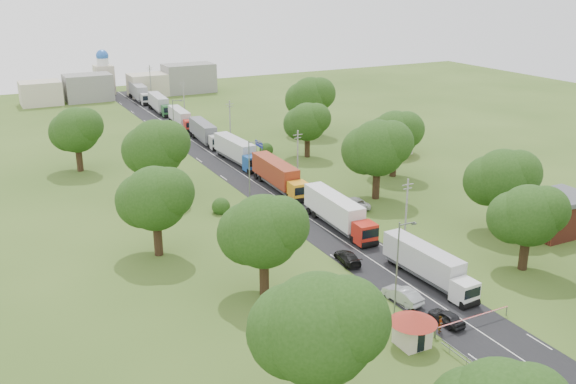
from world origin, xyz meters
TOP-DOWN VIEW (x-y plane):
  - ground at (0.00, 0.00)m, footprint 260.00×260.00m
  - road at (0.00, 20.00)m, footprint 8.00×200.00m
  - boom_barrier at (-1.36, -25.00)m, footprint 9.22×0.35m
  - guard_booth at (-7.20, -25.00)m, footprint 4.40×4.40m
  - info_sign at (5.20, 35.00)m, footprint 0.12×3.10m
  - pole_1 at (5.50, -7.00)m, footprint 1.60×0.24m
  - pole_2 at (5.50, 21.00)m, footprint 1.60×0.24m
  - pole_3 at (5.50, 49.00)m, footprint 1.60×0.24m
  - pole_4 at (5.50, 77.00)m, footprint 1.60×0.24m
  - pole_5 at (5.50, 105.00)m, footprint 1.60×0.24m
  - lamp_0 at (-5.35, -20.00)m, footprint 2.03×0.22m
  - lamp_1 at (-5.35, 15.00)m, footprint 2.03×0.22m
  - lamp_2 at (-5.35, 50.00)m, footprint 2.03×0.22m
  - tree_2 at (13.99, -17.86)m, footprint 8.00×8.00m
  - tree_3 at (19.99, -7.84)m, footprint 8.80×8.80m
  - tree_4 at (12.99, 10.17)m, footprint 9.60×9.60m
  - tree_5 at (21.99, 18.16)m, footprint 8.80×8.80m
  - tree_6 at (14.99, 35.14)m, footprint 8.00×8.00m
  - tree_7 at (23.99, 50.17)m, footprint 9.60×9.60m
  - tree_9 at (-20.01, -29.83)m, footprint 9.60×9.60m
  - tree_10 at (-15.01, -9.84)m, footprint 8.80×8.80m
  - tree_11 at (-22.01, 5.16)m, footprint 8.80×8.80m
  - tree_12 at (-16.01, 25.17)m, footprint 9.60×9.60m
  - tree_13 at (-24.01, 45.16)m, footprint 8.80×8.80m
  - house_brick at (26.00, -12.00)m, footprint 8.60×6.60m
  - house_cream at (30.00, 30.00)m, footprint 10.08×10.08m
  - distant_town at (0.68, 110.00)m, footprint 52.00×8.00m
  - church at (-4.00, 118.00)m, footprint 5.00×5.00m
  - truck_0 at (2.29, -15.41)m, footprint 2.84×13.74m
  - truck_1 at (1.72, 2.61)m, footprint 3.05×15.23m
  - truck_2 at (1.97, 20.83)m, footprint 3.02×15.53m
  - truck_3 at (1.89, 37.26)m, footprint 3.12×15.15m
  - truck_4 at (1.85, 53.63)m, footprint 3.26×14.55m
  - truck_5 at (2.12, 69.46)m, footprint 2.92×13.56m
  - truck_6 at (2.38, 86.61)m, footprint 3.25×14.69m
  - truck_7 at (1.91, 103.61)m, footprint 3.53×15.72m
  - car_lane_front at (-1.89, -23.50)m, footprint 1.93×4.10m
  - car_lane_mid at (-3.00, -18.00)m, footprint 2.29×4.94m
  - car_lane_rear at (-3.00, -7.39)m, footprint 2.49×4.89m
  - car_verge_near at (8.00, 7.95)m, footprint 2.49×5.31m
  - car_verge_far at (5.50, 31.67)m, footprint 1.80×4.11m
  - pedestrian_near at (-3.50, -24.50)m, footprint 0.76×0.69m
  - pedestrian_booth at (-4.80, -22.00)m, footprint 0.68×0.83m

SIDE VIEW (x-z plane):
  - ground at x=0.00m, z-range 0.00..0.00m
  - road at x=0.00m, z-range -0.02..0.02m
  - car_lane_front at x=-1.89m, z-range 0.00..1.36m
  - car_lane_rear at x=-3.00m, z-range 0.00..1.36m
  - car_verge_far at x=5.50m, z-range 0.00..1.38m
  - car_verge_near at x=8.00m, z-range 0.00..1.47m
  - pedestrian_booth at x=-4.80m, z-range 0.00..1.57m
  - car_lane_mid at x=-3.00m, z-range 0.00..1.57m
  - pedestrian_near at x=-3.50m, z-range 0.00..1.73m
  - boom_barrier at x=-1.36m, z-range 0.30..1.48m
  - truck_5 at x=2.12m, z-range 0.11..3.86m
  - truck_0 at x=2.29m, z-range 0.12..3.91m
  - truck_4 at x=1.85m, z-range 0.12..4.14m
  - truck_6 at x=2.38m, z-range 0.12..4.18m
  - guard_booth at x=-7.20m, z-range 0.44..3.89m
  - truck_3 at x=1.89m, z-range 0.13..4.32m
  - truck_1 at x=1.72m, z-range 0.13..4.34m
  - truck_2 at x=1.97m, z-range 0.13..4.43m
  - truck_7 at x=1.91m, z-range 0.13..4.47m
  - house_brick at x=26.00m, z-range 0.05..5.25m
  - info_sign at x=5.20m, z-range 0.95..5.05m
  - distant_town at x=0.68m, z-range -0.51..7.49m
  - house_cream at x=30.00m, z-range 0.74..6.54m
  - pole_1 at x=5.50m, z-range 0.18..9.18m
  - pole_2 at x=5.50m, z-range 0.18..9.18m
  - pole_3 at x=5.50m, z-range 0.18..9.18m
  - pole_4 at x=5.50m, z-range 0.18..9.18m
  - pole_5 at x=5.50m, z-range 0.18..9.18m
  - church at x=-4.00m, z-range -0.76..11.54m
  - lamp_0 at x=-5.35m, z-range 0.55..10.55m
  - lamp_1 at x=-5.35m, z-range 0.55..10.55m
  - lamp_2 at x=-5.35m, z-range 0.55..10.55m
  - tree_2 at x=13.99m, z-range 1.55..11.65m
  - tree_6 at x=14.99m, z-range 1.55..11.65m
  - tree_3 at x=19.99m, z-range 1.69..12.76m
  - tree_5 at x=21.99m, z-range 1.69..12.76m
  - tree_10 at x=-15.01m, z-range 1.69..12.76m
  - tree_11 at x=-22.01m, z-range 1.69..12.76m
  - tree_13 at x=-24.01m, z-range 1.69..12.76m
  - tree_4 at x=12.99m, z-range 1.83..13.88m
  - tree_7 at x=23.99m, z-range 1.83..13.88m
  - tree_9 at x=-20.01m, z-range 1.83..13.88m
  - tree_12 at x=-16.01m, z-range 1.83..13.88m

